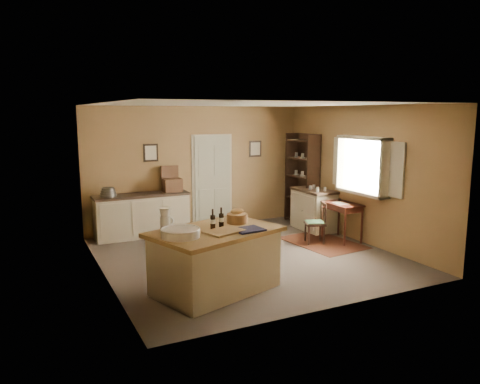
% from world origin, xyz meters
% --- Properties ---
extents(ground, '(5.00, 5.00, 0.00)m').
position_xyz_m(ground, '(0.00, 0.00, 0.00)').
color(ground, brown).
rests_on(ground, ground).
extents(wall_back, '(5.00, 0.10, 2.70)m').
position_xyz_m(wall_back, '(0.00, 2.50, 1.35)').
color(wall_back, olive).
rests_on(wall_back, ground).
extents(wall_front, '(5.00, 0.10, 2.70)m').
position_xyz_m(wall_front, '(0.00, -2.50, 1.35)').
color(wall_front, olive).
rests_on(wall_front, ground).
extents(wall_left, '(0.10, 5.00, 2.70)m').
position_xyz_m(wall_left, '(-2.50, 0.00, 1.35)').
color(wall_left, olive).
rests_on(wall_left, ground).
extents(wall_right, '(0.10, 5.00, 2.70)m').
position_xyz_m(wall_right, '(2.50, 0.00, 1.35)').
color(wall_right, olive).
rests_on(wall_right, ground).
extents(ceiling, '(5.00, 5.00, 0.00)m').
position_xyz_m(ceiling, '(0.00, 0.00, 2.70)').
color(ceiling, silver).
rests_on(ceiling, wall_back).
extents(door, '(0.97, 0.06, 2.11)m').
position_xyz_m(door, '(0.35, 2.47, 1.05)').
color(door, '#A3A288').
rests_on(door, ground).
extents(framed_prints, '(2.82, 0.02, 0.38)m').
position_xyz_m(framed_prints, '(0.20, 2.48, 1.72)').
color(framed_prints, black).
rests_on(framed_prints, ground).
extents(window, '(0.25, 1.99, 1.12)m').
position_xyz_m(window, '(2.42, -0.20, 1.55)').
color(window, '#BDB293').
rests_on(window, ground).
extents(work_island, '(2.07, 1.67, 1.20)m').
position_xyz_m(work_island, '(-1.16, -1.25, 0.48)').
color(work_island, '#BDB293').
rests_on(work_island, ground).
extents(sideboard, '(1.95, 0.56, 1.18)m').
position_xyz_m(sideboard, '(-1.34, 2.20, 0.48)').
color(sideboard, '#BDB293').
rests_on(sideboard, ground).
extents(rug, '(1.26, 1.71, 0.01)m').
position_xyz_m(rug, '(1.75, 0.14, 0.00)').
color(rug, '#492510').
rests_on(rug, ground).
extents(writing_desk, '(0.49, 0.81, 0.82)m').
position_xyz_m(writing_desk, '(2.20, 0.14, 0.66)').
color(writing_desk, '#34130D').
rests_on(writing_desk, ground).
extents(desk_chair, '(0.48, 0.48, 0.80)m').
position_xyz_m(desk_chair, '(1.59, 0.20, 0.40)').
color(desk_chair, black).
rests_on(desk_chair, ground).
extents(right_cabinet, '(0.59, 1.06, 0.99)m').
position_xyz_m(right_cabinet, '(2.20, 1.12, 0.46)').
color(right_cabinet, '#BDB293').
rests_on(right_cabinet, ground).
extents(shelving_unit, '(0.35, 0.94, 2.08)m').
position_xyz_m(shelving_unit, '(2.35, 1.77, 1.04)').
color(shelving_unit, black).
rests_on(shelving_unit, ground).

